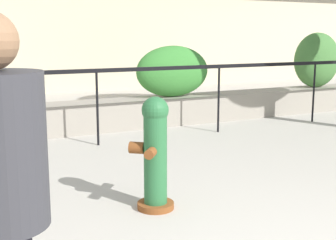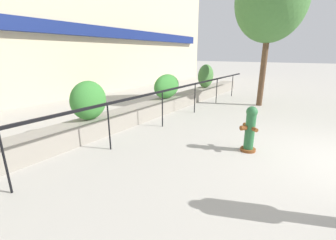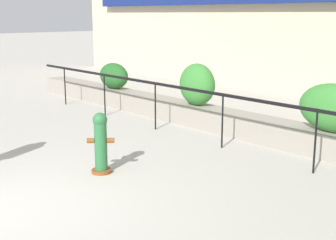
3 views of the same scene
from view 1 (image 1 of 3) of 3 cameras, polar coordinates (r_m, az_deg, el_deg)
planter_wall_low at (r=8.13m, az=-11.00°, el=0.31°), size 18.00×0.70×0.50m
fence_railing_segment at (r=6.98m, az=-8.70°, el=5.12°), size 15.00×0.05×1.15m
hedge_bush_2 at (r=8.71m, az=0.59°, el=5.96°), size 1.46×0.64×0.95m
hedge_bush_3 at (r=10.82m, az=17.69°, el=6.98°), size 1.15×0.70×1.19m
fire_hydrant at (r=4.39m, az=-1.61°, el=-3.97°), size 0.50×0.50×1.08m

